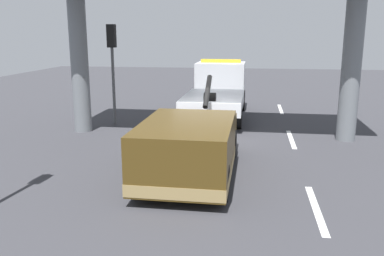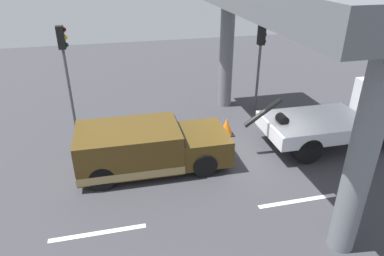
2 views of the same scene
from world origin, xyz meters
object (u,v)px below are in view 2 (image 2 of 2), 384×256
(traffic_light_near, at_px, (64,56))
(traffic_cone_orange, at_px, (226,127))
(towed_van_green, at_px, (146,148))
(tow_truck_white, at_px, (360,114))
(traffic_light_far, at_px, (261,49))

(traffic_light_near, bearing_deg, traffic_cone_orange, -20.30)
(towed_van_green, bearing_deg, tow_truck_white, -0.04)
(towed_van_green, height_order, traffic_light_near, traffic_light_near)
(traffic_cone_orange, bearing_deg, tow_truck_white, -19.72)
(traffic_light_far, xyz_separation_m, traffic_cone_orange, (-2.29, -2.30, -2.60))
(towed_van_green, distance_m, traffic_cone_orange, 3.97)
(tow_truck_white, xyz_separation_m, traffic_cone_orange, (-4.87, 1.75, -0.86))
(tow_truck_white, height_order, traffic_light_far, traffic_light_far)
(tow_truck_white, height_order, traffic_cone_orange, tow_truck_white)
(traffic_light_far, bearing_deg, traffic_cone_orange, -134.82)
(tow_truck_white, bearing_deg, traffic_light_far, 122.62)
(tow_truck_white, relative_size, towed_van_green, 1.39)
(traffic_light_near, xyz_separation_m, traffic_cone_orange, (6.22, -2.30, -2.81))
(tow_truck_white, distance_m, traffic_light_far, 5.11)
(towed_van_green, height_order, traffic_cone_orange, towed_van_green)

